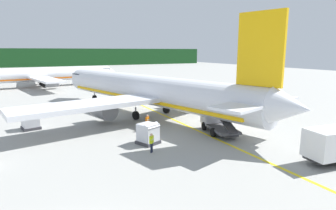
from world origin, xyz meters
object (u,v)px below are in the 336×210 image
object	(u,v)px
cargo_container_far	(148,134)
crew_loader_left	(151,141)
airliner_mid_apron	(45,75)
cargo_container_mid	(30,121)
airliner_foreground	(147,90)
service_truck_fuel	(216,120)
crew_marshaller	(147,121)

from	to	relation	value
cargo_container_far	crew_loader_left	size ratio (longest dim) A/B	1.36
airliner_mid_apron	cargo_container_mid	distance (m)	40.16
cargo_container_mid	crew_loader_left	bearing A→B (deg)	-55.19
airliner_foreground	service_truck_fuel	size ratio (longest dim) A/B	6.61
service_truck_fuel	crew_loader_left	distance (m)	9.21
service_truck_fuel	cargo_container_far	world-z (taller)	service_truck_fuel
airliner_foreground	crew_marshaller	xyz separation A→B (m)	(-2.84, -6.68, -2.36)
cargo_container_far	airliner_foreground	bearing A→B (deg)	67.22
service_truck_fuel	crew_loader_left	xyz separation A→B (m)	(-8.79, -2.76, -0.20)
airliner_mid_apron	cargo_container_mid	xyz separation A→B (m)	(-4.52, -39.85, -2.00)
crew_marshaller	crew_loader_left	size ratio (longest dim) A/B	1.04
cargo_container_far	crew_loader_left	world-z (taller)	cargo_container_far
crew_marshaller	cargo_container_far	bearing A→B (deg)	-112.42
airliner_mid_apron	cargo_container_mid	bearing A→B (deg)	-96.47
cargo_container_far	crew_loader_left	bearing A→B (deg)	-106.56
cargo_container_mid	airliner_foreground	bearing A→B (deg)	0.97
service_truck_fuel	cargo_container_far	distance (m)	8.14
airliner_foreground	airliner_mid_apron	bearing A→B (deg)	103.61
crew_loader_left	airliner_mid_apron	bearing A→B (deg)	94.77
airliner_foreground	crew_loader_left	size ratio (longest dim) A/B	24.39
cargo_container_mid	cargo_container_far	xyz separation A→B (m)	(9.58, -10.56, 0.09)
cargo_container_mid	crew_marshaller	xyz separation A→B (m)	(11.28, -6.45, 0.15)
airliner_foreground	airliner_mid_apron	world-z (taller)	airliner_foreground
cargo_container_far	crew_marshaller	distance (m)	4.45
crew_marshaller	crew_loader_left	bearing A→B (deg)	-110.40
airliner_mid_apron	cargo_container_far	world-z (taller)	airliner_mid_apron
crew_marshaller	crew_loader_left	distance (m)	6.79
cargo_container_mid	cargo_container_far	world-z (taller)	cargo_container_far
cargo_container_mid	crew_loader_left	xyz separation A→B (m)	(8.91, -12.81, 0.11)
airliner_foreground	cargo_container_far	xyz separation A→B (m)	(-4.54, -10.80, -2.43)
airliner_mid_apron	airliner_foreground	bearing A→B (deg)	-76.39
service_truck_fuel	cargo_container_far	size ratio (longest dim) A/B	2.71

